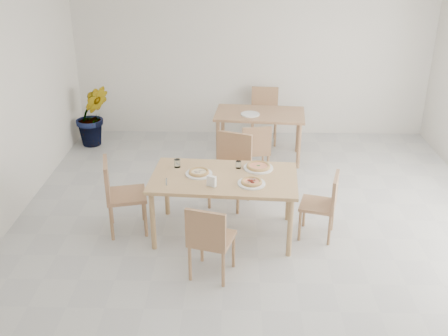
{
  "coord_description": "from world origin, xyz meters",
  "views": [
    {
      "loc": [
        -0.25,
        -5.29,
        3.31
      ],
      "look_at": [
        -0.39,
        0.08,
        0.86
      ],
      "focal_mm": 42.0,
      "sensor_mm": 36.0,
      "label": 1
    }
  ],
  "objects_px": {
    "chair_north": "(232,164)",
    "plate_empty": "(250,114)",
    "chair_south": "(209,237)",
    "plate_mushroom": "(199,174)",
    "chair_back_n": "(264,111)",
    "pizza_mushroom": "(199,172)",
    "chair_back_s": "(255,148)",
    "potted_plant": "(93,116)",
    "napkin_holder": "(212,182)",
    "main_table": "(224,182)",
    "tumbler_b": "(238,165)",
    "second_table": "(260,119)",
    "plate_margherita": "(258,168)",
    "tumbler_a": "(177,163)",
    "pizza_pepperoni": "(251,182)",
    "chair_east": "(325,201)",
    "plate_pepperoni": "(251,184)",
    "chair_west": "(118,191)",
    "pizza_margherita": "(258,166)"
  },
  "relations": [
    {
      "from": "potted_plant",
      "to": "second_table",
      "type": "bearing_deg",
      "value": -10.37
    },
    {
      "from": "chair_south",
      "to": "pizza_mushroom",
      "type": "xyz_separation_m",
      "value": [
        -0.16,
        0.92,
        0.29
      ]
    },
    {
      "from": "chair_west",
      "to": "plate_empty",
      "type": "bearing_deg",
      "value": -49.85
    },
    {
      "from": "plate_margherita",
      "to": "potted_plant",
      "type": "xyz_separation_m",
      "value": [
        -2.64,
        2.56,
        -0.25
      ]
    },
    {
      "from": "chair_south",
      "to": "plate_mushroom",
      "type": "height_order",
      "value": "chair_south"
    },
    {
      "from": "plate_mushroom",
      "to": "chair_west",
      "type": "bearing_deg",
      "value": -179.26
    },
    {
      "from": "chair_back_s",
      "to": "potted_plant",
      "type": "xyz_separation_m",
      "value": [
        -2.64,
        1.27,
        0.03
      ]
    },
    {
      "from": "chair_east",
      "to": "tumbler_a",
      "type": "relative_size",
      "value": 8.27
    },
    {
      "from": "napkin_holder",
      "to": "second_table",
      "type": "xyz_separation_m",
      "value": [
        0.62,
        2.54,
        -0.15
      ]
    },
    {
      "from": "chair_east",
      "to": "plate_margherita",
      "type": "xyz_separation_m",
      "value": [
        -0.76,
        0.26,
        0.29
      ]
    },
    {
      "from": "plate_pepperoni",
      "to": "pizza_margherita",
      "type": "bearing_deg",
      "value": 77.89
    },
    {
      "from": "chair_south",
      "to": "chair_back_n",
      "type": "relative_size",
      "value": 0.93
    },
    {
      "from": "chair_back_s",
      "to": "napkin_holder",
      "type": "bearing_deg",
      "value": 63.62
    },
    {
      "from": "chair_north",
      "to": "plate_empty",
      "type": "bearing_deg",
      "value": 99.67
    },
    {
      "from": "chair_south",
      "to": "pizza_margherita",
      "type": "relative_size",
      "value": 2.27
    },
    {
      "from": "plate_margherita",
      "to": "second_table",
      "type": "xyz_separation_m",
      "value": [
        0.09,
        2.06,
        -0.1
      ]
    },
    {
      "from": "pizza_mushroom",
      "to": "plate_empty",
      "type": "bearing_deg",
      "value": 73.66
    },
    {
      "from": "napkin_holder",
      "to": "chair_back_n",
      "type": "xyz_separation_m",
      "value": [
        0.73,
        3.32,
        -0.29
      ]
    },
    {
      "from": "pizza_pepperoni",
      "to": "tumbler_a",
      "type": "height_order",
      "value": "tumbler_a"
    },
    {
      "from": "chair_back_n",
      "to": "chair_east",
      "type": "bearing_deg",
      "value": -76.62
    },
    {
      "from": "chair_west",
      "to": "tumbler_b",
      "type": "height_order",
      "value": "chair_west"
    },
    {
      "from": "chair_north",
      "to": "plate_empty",
      "type": "height_order",
      "value": "chair_north"
    },
    {
      "from": "second_table",
      "to": "chair_back_s",
      "type": "relative_size",
      "value": 1.71
    },
    {
      "from": "plate_pepperoni",
      "to": "chair_back_n",
      "type": "xyz_separation_m",
      "value": [
        0.29,
        3.25,
        -0.23
      ]
    },
    {
      "from": "main_table",
      "to": "pizza_pepperoni",
      "type": "bearing_deg",
      "value": -28.07
    },
    {
      "from": "chair_north",
      "to": "plate_margherita",
      "type": "bearing_deg",
      "value": -40.89
    },
    {
      "from": "pizza_pepperoni",
      "to": "plate_empty",
      "type": "distance_m",
      "value": 2.38
    },
    {
      "from": "plate_margherita",
      "to": "pizza_margherita",
      "type": "height_order",
      "value": "pizza_margherita"
    },
    {
      "from": "plate_pepperoni",
      "to": "napkin_holder",
      "type": "xyz_separation_m",
      "value": [
        -0.44,
        -0.07,
        0.05
      ]
    },
    {
      "from": "plate_pepperoni",
      "to": "potted_plant",
      "type": "relative_size",
      "value": 0.3
    },
    {
      "from": "chair_west",
      "to": "tumbler_a",
      "type": "bearing_deg",
      "value": -86.35
    },
    {
      "from": "tumbler_a",
      "to": "chair_back_n",
      "type": "relative_size",
      "value": 0.11
    },
    {
      "from": "tumbler_b",
      "to": "chair_east",
      "type": "bearing_deg",
      "value": -15.26
    },
    {
      "from": "pizza_margherita",
      "to": "tumbler_a",
      "type": "relative_size",
      "value": 3.84
    },
    {
      "from": "main_table",
      "to": "second_table",
      "type": "xyz_separation_m",
      "value": [
        0.49,
        2.28,
        -0.02
      ]
    },
    {
      "from": "chair_south",
      "to": "napkin_holder",
      "type": "distance_m",
      "value": 0.7
    },
    {
      "from": "tumbler_b",
      "to": "napkin_holder",
      "type": "distance_m",
      "value": 0.58
    },
    {
      "from": "chair_east",
      "to": "plate_pepperoni",
      "type": "relative_size",
      "value": 2.61
    },
    {
      "from": "chair_south",
      "to": "plate_mushroom",
      "type": "relative_size",
      "value": 2.73
    },
    {
      "from": "plate_pepperoni",
      "to": "chair_back_n",
      "type": "relative_size",
      "value": 0.34
    },
    {
      "from": "chair_south",
      "to": "plate_pepperoni",
      "type": "height_order",
      "value": "chair_south"
    },
    {
      "from": "chair_west",
      "to": "tumbler_b",
      "type": "relative_size",
      "value": 10.74
    },
    {
      "from": "plate_mushroom",
      "to": "second_table",
      "type": "xyz_separation_m",
      "value": [
        0.78,
        2.24,
        -0.1
      ]
    },
    {
      "from": "pizza_mushroom",
      "to": "chair_north",
      "type": "bearing_deg",
      "value": 64.5
    },
    {
      "from": "plate_mushroom",
      "to": "pizza_margherita",
      "type": "xyz_separation_m",
      "value": [
        0.69,
        0.18,
        0.02
      ]
    },
    {
      "from": "main_table",
      "to": "chair_back_n",
      "type": "distance_m",
      "value": 3.12
    },
    {
      "from": "main_table",
      "to": "potted_plant",
      "type": "xyz_separation_m",
      "value": [
        -2.24,
        2.78,
        -0.17
      ]
    },
    {
      "from": "plate_pepperoni",
      "to": "tumbler_b",
      "type": "relative_size",
      "value": 3.59
    },
    {
      "from": "plate_mushroom",
      "to": "plate_pepperoni",
      "type": "relative_size",
      "value": 1.01
    },
    {
      "from": "chair_south",
      "to": "plate_mushroom",
      "type": "distance_m",
      "value": 0.98
    }
  ]
}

